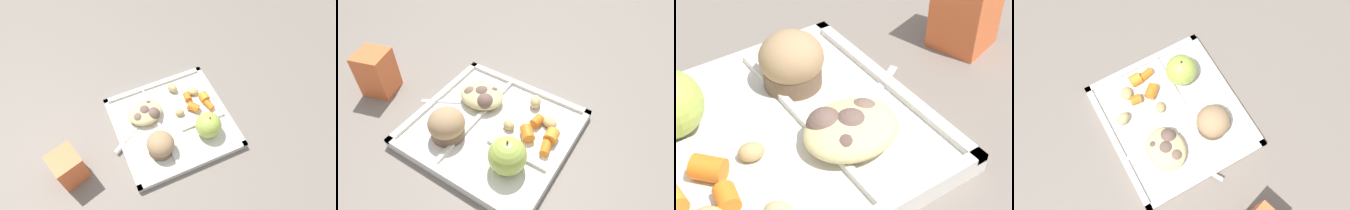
% 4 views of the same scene
% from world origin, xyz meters
% --- Properties ---
extents(ground, '(6.00, 6.00, 0.00)m').
position_xyz_m(ground, '(0.00, 0.00, 0.00)').
color(ground, slate).
extents(lunch_tray, '(0.32, 0.30, 0.02)m').
position_xyz_m(lunch_tray, '(-0.00, 0.00, 0.01)').
color(lunch_tray, silver).
rests_on(lunch_tray, ground).
extents(bran_muffin, '(0.07, 0.07, 0.07)m').
position_xyz_m(bran_muffin, '(0.06, 0.06, 0.05)').
color(bran_muffin, brown).
rests_on(bran_muffin, lunch_tray).
extents(carrot_slice_edge, '(0.02, 0.03, 0.02)m').
position_xyz_m(carrot_slice_edge, '(-0.07, -0.06, 0.03)').
color(carrot_slice_edge, orange).
rests_on(carrot_slice_edge, lunch_tray).
extents(carrot_slice_large, '(0.04, 0.04, 0.02)m').
position_xyz_m(carrot_slice_large, '(-0.07, -0.02, 0.03)').
color(carrot_slice_large, orange).
rests_on(carrot_slice_large, lunch_tray).
extents(potato_chunk_large, '(0.03, 0.03, 0.02)m').
position_xyz_m(potato_chunk_large, '(-0.03, -0.02, 0.02)').
color(potato_chunk_large, tan).
rests_on(potato_chunk_large, lunch_tray).
extents(egg_noodle_pile, '(0.10, 0.08, 0.04)m').
position_xyz_m(egg_noodle_pile, '(0.06, -0.05, 0.03)').
color(egg_noodle_pile, '#D6C684').
rests_on(egg_noodle_pile, lunch_tray).
extents(meatball_center, '(0.04, 0.04, 0.04)m').
position_xyz_m(meatball_center, '(0.09, -0.04, 0.03)').
color(meatball_center, '#755B4C').
rests_on(meatball_center, lunch_tray).
extents(meatball_side, '(0.04, 0.04, 0.04)m').
position_xyz_m(meatball_side, '(0.06, -0.05, 0.03)').
color(meatball_side, brown).
rests_on(meatball_side, lunch_tray).
extents(meatball_back, '(0.04, 0.04, 0.04)m').
position_xyz_m(meatball_back, '(0.04, -0.04, 0.03)').
color(meatball_back, brown).
rests_on(meatball_back, lunch_tray).
extents(meatball_front, '(0.03, 0.03, 0.03)m').
position_xyz_m(meatball_front, '(0.05, -0.07, 0.03)').
color(meatball_front, brown).
rests_on(meatball_front, lunch_tray).
extents(plastic_fork, '(0.13, 0.08, 0.00)m').
position_xyz_m(plastic_fork, '(0.11, -0.02, 0.02)').
color(plastic_fork, silver).
rests_on(plastic_fork, lunch_tray).
extents(milk_carton, '(0.09, 0.09, 0.10)m').
position_xyz_m(milk_carton, '(0.30, 0.03, 0.05)').
color(milk_carton, orange).
rests_on(milk_carton, ground).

